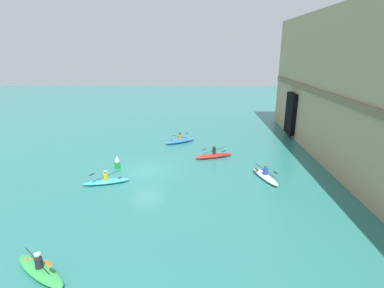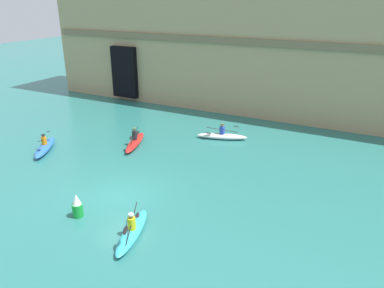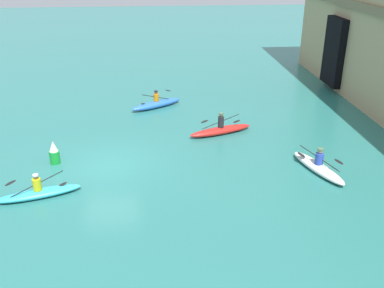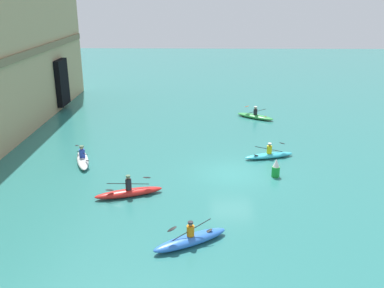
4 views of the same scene
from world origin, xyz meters
name	(u,v)px [view 4 (image 4 of 4)]	position (x,y,z in m)	size (l,w,h in m)	color
ground_plane	(233,173)	(0.00, 0.00, 0.00)	(120.00, 120.00, 0.00)	#28706B
kayak_blue	(191,239)	(-7.65, 2.31, 0.24)	(2.40, 3.34, 1.09)	blue
kayak_green	(255,116)	(11.80, -2.70, 0.20)	(2.61, 3.26, 1.04)	green
kayak_red	(129,192)	(-3.15, 5.66, 0.24)	(1.80, 3.59, 1.18)	red
kayak_cyan	(269,155)	(2.54, -2.51, 0.20)	(1.60, 3.37, 1.02)	#33B2C6
kayak_white	(83,159)	(1.44, 9.33, 0.24)	(3.43, 1.71, 1.12)	white
marker_buoy	(276,168)	(-0.43, -2.45, 0.51)	(0.47, 0.47, 1.10)	green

